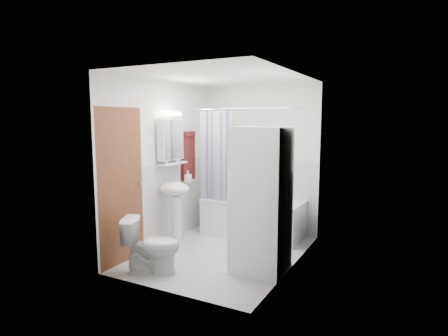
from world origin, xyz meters
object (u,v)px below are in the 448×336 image
at_px(bathtub, 253,216).
at_px(washer_dryer, 261,200).
at_px(sink, 175,199).
at_px(toilet, 152,246).

distance_m(bathtub, washer_dryer, 1.44).
relative_size(sink, toilet, 1.52).
bearing_deg(sink, toilet, -71.88).
bearing_deg(bathtub, sink, -130.83).
height_order(bathtub, sink, sink).
relative_size(bathtub, sink, 1.49).
distance_m(sink, toilet, 1.04).
height_order(sink, washer_dryer, washer_dryer).
xyz_separation_m(sink, washer_dryer, (1.43, -0.24, 0.18)).
distance_m(bathtub, sink, 1.31).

